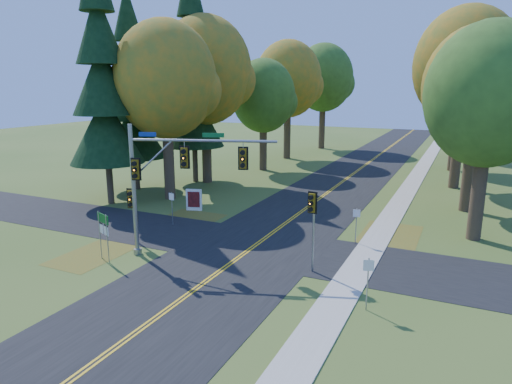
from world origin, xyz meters
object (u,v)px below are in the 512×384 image
at_px(east_signal_pole, 312,212).
at_px(info_kiosk, 194,200).
at_px(route_sign_cluster, 103,227).
at_px(traffic_mast, 168,173).

height_order(east_signal_pole, info_kiosk, east_signal_pole).
height_order(east_signal_pole, route_sign_cluster, east_signal_pole).
bearing_deg(east_signal_pole, info_kiosk, 154.35).
height_order(traffic_mast, east_signal_pole, traffic_mast).
height_order(traffic_mast, route_sign_cluster, traffic_mast).
distance_m(east_signal_pole, route_sign_cluster, 10.96).
bearing_deg(traffic_mast, east_signal_pole, -10.83).
xyz_separation_m(east_signal_pole, info_kiosk, (-11.58, 7.38, -2.35)).
xyz_separation_m(route_sign_cluster, info_kiosk, (-1.14, 10.48, -1.06)).
relative_size(east_signal_pole, info_kiosk, 2.57).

